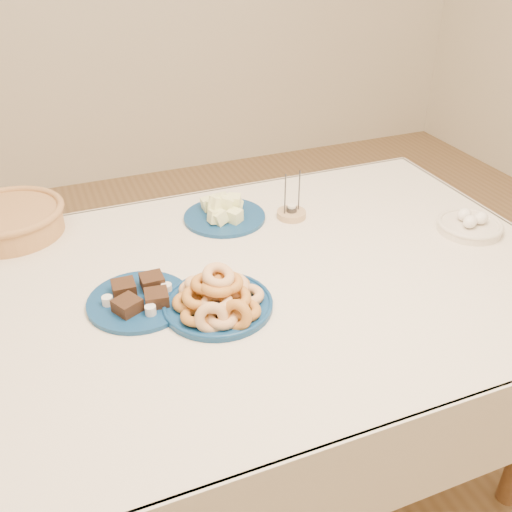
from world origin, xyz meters
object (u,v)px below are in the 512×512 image
object	(u,v)px
dining_table	(249,312)
egg_bowl	(470,225)
brownie_plate	(140,298)
donut_platter	(218,298)
wicker_basket	(9,220)
melon_plate	(224,212)
candle_holder	(291,213)

from	to	relation	value
dining_table	egg_bowl	bearing A→B (deg)	-0.43
dining_table	brownie_plate	xyz separation A→B (m)	(-0.28, 0.00, 0.12)
donut_platter	wicker_basket	bearing A→B (deg)	127.68
dining_table	melon_plate	bearing A→B (deg)	81.76
melon_plate	egg_bowl	xyz separation A→B (m)	(0.65, -0.34, -0.00)
melon_plate	candle_holder	distance (m)	0.21
donut_platter	melon_plate	distance (m)	0.46
dining_table	egg_bowl	xyz separation A→B (m)	(0.70, -0.01, 0.13)
melon_plate	donut_platter	bearing A→B (deg)	-110.86
wicker_basket	egg_bowl	xyz separation A→B (m)	(1.26, -0.49, -0.03)
donut_platter	candle_holder	bearing A→B (deg)	44.97
dining_table	candle_holder	xyz separation A→B (m)	(0.25, 0.27, 0.12)
dining_table	melon_plate	size ratio (longest dim) A/B	6.67
dining_table	donut_platter	xyz separation A→B (m)	(-0.11, -0.09, 0.14)
donut_platter	dining_table	bearing A→B (deg)	38.44
brownie_plate	egg_bowl	distance (m)	0.98
brownie_plate	wicker_basket	bearing A→B (deg)	119.75
egg_bowl	candle_holder	bearing A→B (deg)	148.66
melon_plate	candle_holder	world-z (taller)	candle_holder
donut_platter	melon_plate	bearing A→B (deg)	69.14
dining_table	candle_holder	world-z (taller)	candle_holder
candle_holder	wicker_basket	bearing A→B (deg)	165.02
brownie_plate	candle_holder	bearing A→B (deg)	26.69
donut_platter	egg_bowl	distance (m)	0.82
donut_platter	brownie_plate	distance (m)	0.19
donut_platter	wicker_basket	xyz separation A→B (m)	(-0.45, 0.58, 0.01)
dining_table	brownie_plate	size ratio (longest dim) A/B	5.78
wicker_basket	egg_bowl	bearing A→B (deg)	-21.32
melon_plate	egg_bowl	bearing A→B (deg)	-27.67
melon_plate	brownie_plate	world-z (taller)	melon_plate
egg_bowl	wicker_basket	bearing A→B (deg)	158.68
dining_table	melon_plate	xyz separation A→B (m)	(0.05, 0.34, 0.13)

